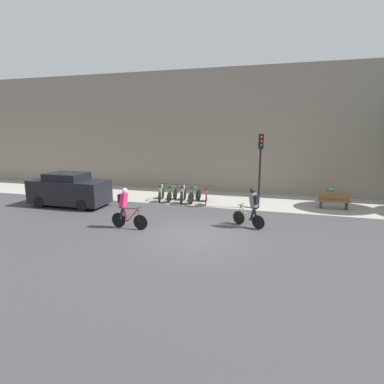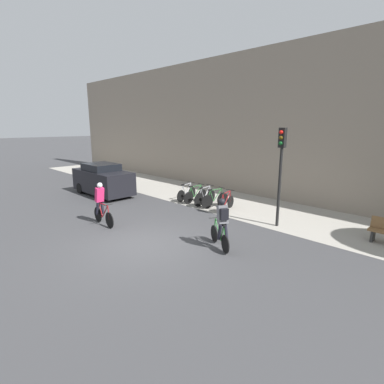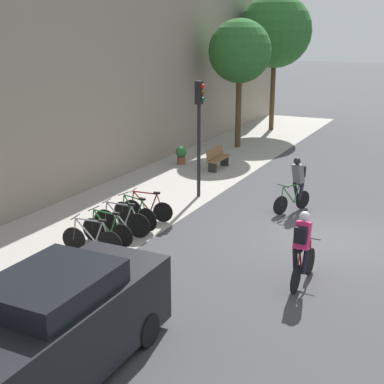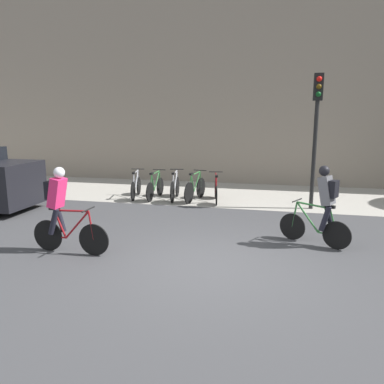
{
  "view_description": "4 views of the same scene",
  "coord_description": "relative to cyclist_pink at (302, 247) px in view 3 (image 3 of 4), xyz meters",
  "views": [
    {
      "loc": [
        2.99,
        -11.06,
        4.11
      ],
      "look_at": [
        -0.77,
        2.25,
        1.28
      ],
      "focal_mm": 28.0,
      "sensor_mm": 36.0,
      "label": 1
    },
    {
      "loc": [
        8.1,
        -5.64,
        4.07
      ],
      "look_at": [
        -0.25,
        2.54,
        1.43
      ],
      "focal_mm": 28.0,
      "sensor_mm": 36.0,
      "label": 2
    },
    {
      "loc": [
        -13.94,
        -2.56,
        5.43
      ],
      "look_at": [
        -1.83,
        3.36,
        1.44
      ],
      "focal_mm": 50.0,
      "sensor_mm": 36.0,
      "label": 3
    },
    {
      "loc": [
        1.08,
        -6.52,
        2.73
      ],
      "look_at": [
        -0.88,
        2.18,
        0.94
      ],
      "focal_mm": 35.0,
      "sensor_mm": 36.0,
      "label": 4
    }
  ],
  "objects": [
    {
      "name": "parked_bike_2",
      "position": [
        0.92,
        5.33,
        -0.53
      ],
      "size": [
        0.46,
        1.74,
        0.99
      ],
      "color": "black",
      "rests_on": "ground"
    },
    {
      "name": "kerb_strip",
      "position": [
        3.11,
        6.71,
        -0.94
      ],
      "size": [
        44.0,
        4.5,
        0.01
      ],
      "primitive_type": "cube",
      "color": "#A39E93",
      "rests_on": "ground"
    },
    {
      "name": "potted_plant",
      "position": [
        9.29,
        7.76,
        -0.51
      ],
      "size": [
        0.48,
        0.48,
        0.78
      ],
      "color": "brown",
      "rests_on": "ground"
    },
    {
      "name": "parked_bike_3",
      "position": [
        1.62,
        5.33,
        -0.54
      ],
      "size": [
        0.49,
        1.64,
        0.98
      ],
      "color": "black",
      "rests_on": "ground"
    },
    {
      "name": "parked_bike_1",
      "position": [
        0.23,
        5.33,
        -0.56
      ],
      "size": [
        0.46,
        1.64,
        0.95
      ],
      "color": "black",
      "rests_on": "ground"
    },
    {
      "name": "cyclist_pink",
      "position": [
        0.0,
        0.0,
        0.0
      ],
      "size": [
        1.71,
        0.46,
        1.77
      ],
      "color": "black",
      "rests_on": "ground"
    },
    {
      "name": "building_facade",
      "position": [
        3.11,
        9.26,
        3.12
      ],
      "size": [
        44.0,
        0.6,
        8.13
      ],
      "primitive_type": "cube",
      "color": "gray",
      "rests_on": "ground"
    },
    {
      "name": "ground",
      "position": [
        3.11,
        -0.04,
        -0.95
      ],
      "size": [
        200.0,
        200.0,
        0.0
      ],
      "primitive_type": "plane",
      "color": "#3D3D3F"
    },
    {
      "name": "parked_car",
      "position": [
        -4.88,
        2.7,
        -0.05
      ],
      "size": [
        4.3,
        1.84,
        1.85
      ],
      "color": "black",
      "rests_on": "ground"
    },
    {
      "name": "street_tree_1",
      "position": [
        19.41,
        6.97,
        4.65
      ],
      "size": [
        4.11,
        4.11,
        7.67
      ],
      "color": "#4C3823",
      "rests_on": "ground"
    },
    {
      "name": "parked_bike_4",
      "position": [
        2.31,
        5.33,
        -0.56
      ],
      "size": [
        0.48,
        1.59,
        0.94
      ],
      "color": "black",
      "rests_on": "ground"
    },
    {
      "name": "traffic_light_pole",
      "position": [
        5.28,
        5.01,
        1.78
      ],
      "size": [
        0.26,
        0.3,
        3.96
      ],
      "color": "black",
      "rests_on": "ground"
    },
    {
      "name": "street_tree_0",
      "position": [
        13.82,
        6.91,
        3.68
      ],
      "size": [
        3.02,
        3.02,
        6.17
      ],
      "color": "#4C3823",
      "rests_on": "ground"
    },
    {
      "name": "cyclist_grey",
      "position": [
        5.21,
        1.56,
        0.0
      ],
      "size": [
        1.44,
        0.79,
        1.74
      ],
      "color": "black",
      "rests_on": "ground"
    },
    {
      "name": "parked_bike_0",
      "position": [
        -0.47,
        5.33,
        -0.55
      ],
      "size": [
        0.47,
        1.65,
        0.96
      ],
      "color": "black",
      "rests_on": "ground"
    },
    {
      "name": "bench",
      "position": [
        9.18,
        6.0,
        -0.48
      ],
      "size": [
        1.59,
        0.44,
        0.89
      ],
      "color": "brown",
      "rests_on": "ground"
    }
  ]
}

